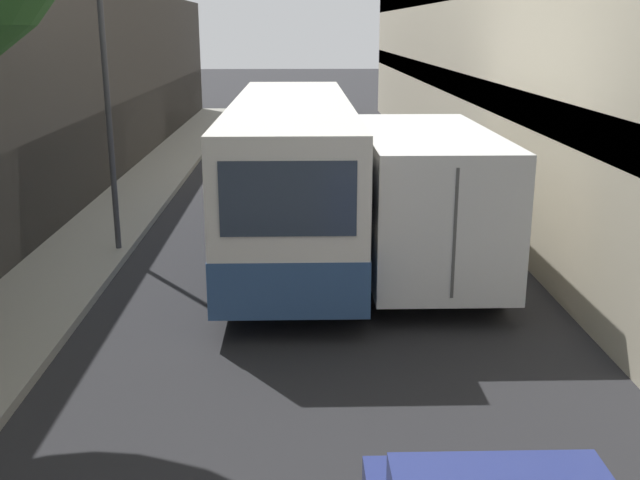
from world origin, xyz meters
name	(u,v)px	position (x,y,z in m)	size (l,w,h in m)	color
ground_plane	(309,278)	(0.00, 15.00, 0.00)	(150.00, 150.00, 0.00)	#232326
sidewalk_left	(60,277)	(-4.77, 15.00, 0.08)	(1.99, 60.00, 0.15)	gray
bus	(292,171)	(-0.33, 17.25, 1.69)	(2.46, 10.92, 3.19)	silver
box_truck	(418,188)	(2.20, 15.95, 1.56)	(2.35, 7.65, 2.84)	silver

